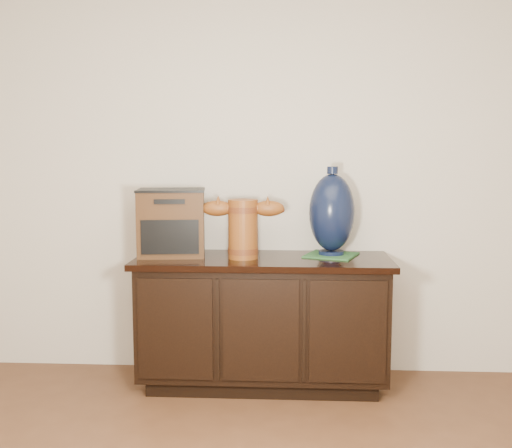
# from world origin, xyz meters

# --- Properties ---
(room) EXTENTS (5.00, 5.00, 5.00)m
(room) POSITION_xyz_m (0.00, 0.00, 1.30)
(room) COLOR #50301B
(room) RESTS_ON ground
(sideboard) EXTENTS (1.46, 0.56, 0.75)m
(sideboard) POSITION_xyz_m (0.00, 2.23, 0.39)
(sideboard) COLOR black
(sideboard) RESTS_ON ground
(terracotta_vessel) EXTENTS (0.47, 0.18, 0.34)m
(terracotta_vessel) POSITION_xyz_m (-0.11, 2.20, 0.94)
(terracotta_vessel) COLOR brown
(terracotta_vessel) RESTS_ON sideboard
(tv_radio) EXTENTS (0.42, 0.36, 0.39)m
(tv_radio) POSITION_xyz_m (-0.54, 2.28, 0.95)
(tv_radio) COLOR #3F240F
(tv_radio) RESTS_ON sideboard
(green_mat) EXTENTS (0.35, 0.35, 0.01)m
(green_mat) POSITION_xyz_m (0.40, 2.32, 0.76)
(green_mat) COLOR #285A2B
(green_mat) RESTS_ON sideboard
(lamp_base) EXTENTS (0.34, 0.34, 0.51)m
(lamp_base) POSITION_xyz_m (0.40, 2.32, 1.01)
(lamp_base) COLOR black
(lamp_base) RESTS_ON green_mat
(spray_can) EXTENTS (0.06, 0.06, 0.17)m
(spray_can) POSITION_xyz_m (-0.07, 2.40, 0.84)
(spray_can) COLOR #550E1A
(spray_can) RESTS_ON sideboard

